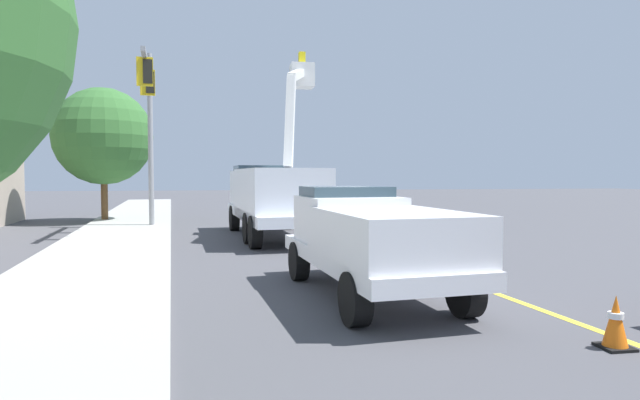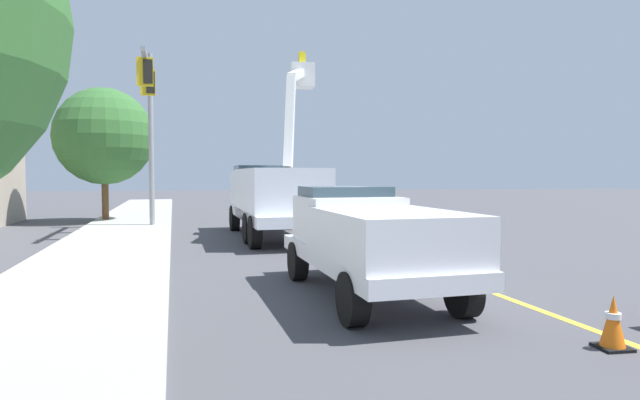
{
  "view_description": "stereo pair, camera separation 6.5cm",
  "coord_description": "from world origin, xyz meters",
  "px_view_note": "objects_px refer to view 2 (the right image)",
  "views": [
    {
      "loc": [
        -19.94,
        3.88,
        2.31
      ],
      "look_at": [
        -1.09,
        0.78,
        1.4
      ],
      "focal_mm": 29.8,
      "sensor_mm": 36.0,
      "label": 1
    },
    {
      "loc": [
        -19.96,
        3.82,
        2.31
      ],
      "look_at": [
        -1.09,
        0.78,
        1.4
      ],
      "focal_mm": 29.8,
      "sensor_mm": 36.0,
      "label": 2
    }
  ],
  "objects_px": {
    "utility_bucket_truck": "(274,194)",
    "traffic_cone_mid_rear": "(300,216)",
    "passing_minivan": "(334,200)",
    "traffic_cone_mid_front": "(358,236)",
    "traffic_signal_mast": "(149,109)",
    "traffic_cone_leading": "(613,323)",
    "service_pickup_truck": "(369,238)"
  },
  "relations": [
    {
      "from": "traffic_signal_mast",
      "to": "service_pickup_truck",
      "type": "bearing_deg",
      "value": -155.11
    },
    {
      "from": "service_pickup_truck",
      "to": "traffic_signal_mast",
      "type": "relative_size",
      "value": 0.77
    },
    {
      "from": "service_pickup_truck",
      "to": "passing_minivan",
      "type": "xyz_separation_m",
      "value": [
        17.71,
        -2.68,
        -0.15
      ]
    },
    {
      "from": "traffic_cone_mid_front",
      "to": "traffic_cone_mid_rear",
      "type": "height_order",
      "value": "traffic_cone_mid_front"
    },
    {
      "from": "traffic_cone_mid_rear",
      "to": "traffic_signal_mast",
      "type": "bearing_deg",
      "value": 105.43
    },
    {
      "from": "utility_bucket_truck",
      "to": "traffic_cone_mid_rear",
      "type": "relative_size",
      "value": 10.16
    },
    {
      "from": "utility_bucket_truck",
      "to": "traffic_cone_mid_rear",
      "type": "xyz_separation_m",
      "value": [
        4.54,
        -1.55,
        -1.21
      ]
    },
    {
      "from": "passing_minivan",
      "to": "traffic_cone_mid_front",
      "type": "xyz_separation_m",
      "value": [
        -11.7,
        1.48,
        -0.54
      ]
    },
    {
      "from": "traffic_cone_leading",
      "to": "traffic_signal_mast",
      "type": "xyz_separation_m",
      "value": [
        16.19,
        8.33,
        4.64
      ]
    },
    {
      "from": "traffic_cone_mid_front",
      "to": "traffic_signal_mast",
      "type": "xyz_separation_m",
      "value": [
        6.69,
        7.09,
        4.56
      ]
    },
    {
      "from": "passing_minivan",
      "to": "traffic_cone_mid_rear",
      "type": "distance_m",
      "value": 3.97
    },
    {
      "from": "utility_bucket_truck",
      "to": "traffic_cone_mid_rear",
      "type": "distance_m",
      "value": 4.95
    },
    {
      "from": "traffic_cone_leading",
      "to": "traffic_signal_mast",
      "type": "height_order",
      "value": "traffic_signal_mast"
    },
    {
      "from": "traffic_cone_leading",
      "to": "traffic_cone_mid_rear",
      "type": "bearing_deg",
      "value": 6.25
    },
    {
      "from": "traffic_signal_mast",
      "to": "traffic_cone_mid_front",
      "type": "bearing_deg",
      "value": -133.3
    },
    {
      "from": "traffic_signal_mast",
      "to": "passing_minivan",
      "type": "bearing_deg",
      "value": -59.71
    },
    {
      "from": "passing_minivan",
      "to": "traffic_cone_mid_front",
      "type": "height_order",
      "value": "passing_minivan"
    },
    {
      "from": "traffic_cone_leading",
      "to": "traffic_cone_mid_front",
      "type": "xyz_separation_m",
      "value": [
        9.5,
        1.24,
        0.08
      ]
    },
    {
      "from": "utility_bucket_truck",
      "to": "traffic_cone_leading",
      "type": "xyz_separation_m",
      "value": [
        -13.4,
        -3.52,
        -1.26
      ]
    },
    {
      "from": "passing_minivan",
      "to": "utility_bucket_truck",
      "type": "bearing_deg",
      "value": 154.21
    },
    {
      "from": "service_pickup_truck",
      "to": "traffic_signal_mast",
      "type": "xyz_separation_m",
      "value": [
        12.7,
        5.89,
        3.87
      ]
    },
    {
      "from": "service_pickup_truck",
      "to": "traffic_cone_mid_rear",
      "type": "height_order",
      "value": "service_pickup_truck"
    },
    {
      "from": "utility_bucket_truck",
      "to": "traffic_cone_mid_front",
      "type": "xyz_separation_m",
      "value": [
        -3.9,
        -2.28,
        -1.18
      ]
    },
    {
      "from": "traffic_cone_mid_rear",
      "to": "traffic_cone_mid_front",
      "type": "bearing_deg",
      "value": -175.06
    },
    {
      "from": "traffic_cone_mid_rear",
      "to": "passing_minivan",
      "type": "bearing_deg",
      "value": -34.22
    },
    {
      "from": "utility_bucket_truck",
      "to": "passing_minivan",
      "type": "height_order",
      "value": "utility_bucket_truck"
    },
    {
      "from": "traffic_cone_mid_rear",
      "to": "traffic_signal_mast",
      "type": "relative_size",
      "value": 0.11
    },
    {
      "from": "traffic_cone_mid_front",
      "to": "traffic_cone_mid_rear",
      "type": "xyz_separation_m",
      "value": [
        8.44,
        0.73,
        -0.02
      ]
    },
    {
      "from": "traffic_cone_leading",
      "to": "traffic_signal_mast",
      "type": "bearing_deg",
      "value": 27.23
    },
    {
      "from": "utility_bucket_truck",
      "to": "service_pickup_truck",
      "type": "height_order",
      "value": "utility_bucket_truck"
    },
    {
      "from": "passing_minivan",
      "to": "traffic_cone_mid_front",
      "type": "bearing_deg",
      "value": 172.78
    },
    {
      "from": "passing_minivan",
      "to": "traffic_cone_leading",
      "type": "height_order",
      "value": "passing_minivan"
    }
  ]
}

